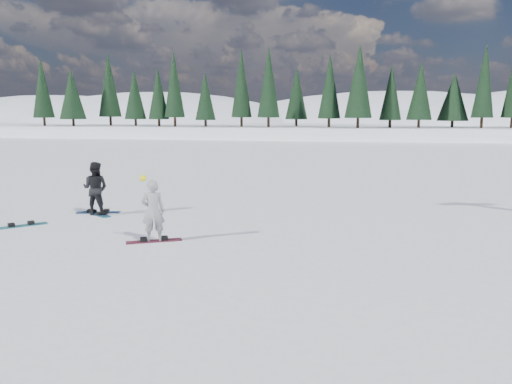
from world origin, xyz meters
TOP-DOWN VIEW (x-y plane):
  - ground at (0.00, 0.00)m, footprint 420.00×420.00m
  - alpine_backdrop at (-11.72, 189.17)m, footprint 412.50×227.00m
  - snowboarder_woman at (0.68, -1.20)m, footprint 0.73×0.62m
  - snowboarder_man at (-2.70, 1.85)m, footprint 0.92×0.74m
  - snowboard_woman at (0.69, -1.19)m, footprint 1.47×0.93m
  - snowboard_man at (-2.70, 1.85)m, footprint 1.40×1.07m
  - snowboard_loose_c at (-2.78, 2.12)m, footprint 1.52×0.66m
  - snowboard_loose_a at (-4.08, -0.27)m, footprint 1.24×1.27m

SIDE VIEW (x-z plane):
  - alpine_backdrop at x=-11.72m, z-range -40.57..12.63m
  - ground at x=0.00m, z-range 0.00..0.00m
  - snowboard_woman at x=0.69m, z-range 0.00..0.03m
  - snowboard_man at x=-2.70m, z-range 0.00..0.03m
  - snowboard_loose_c at x=-2.78m, z-range 0.00..0.03m
  - snowboard_loose_a at x=-4.08m, z-range 0.00..0.03m
  - snowboarder_woman at x=0.68m, z-range -0.06..1.79m
  - snowboarder_man at x=-2.70m, z-range 0.00..1.83m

